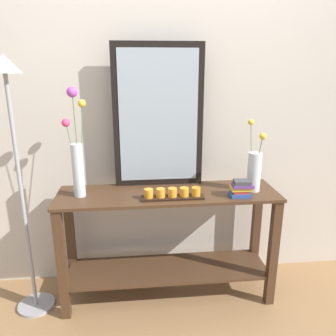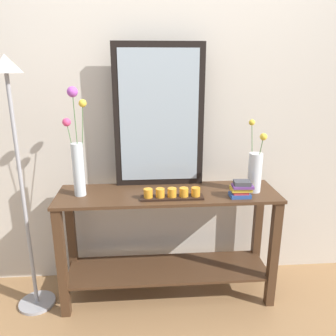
% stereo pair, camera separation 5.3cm
% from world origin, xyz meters
% --- Properties ---
extents(ground_plane, '(7.00, 6.00, 0.02)m').
position_xyz_m(ground_plane, '(0.00, 0.00, -0.01)').
color(ground_plane, '#997047').
extents(wall_back, '(6.40, 0.08, 2.70)m').
position_xyz_m(wall_back, '(0.00, 0.32, 1.35)').
color(wall_back, beige).
rests_on(wall_back, ground).
extents(console_table, '(1.44, 0.40, 0.77)m').
position_xyz_m(console_table, '(0.00, 0.00, 0.47)').
color(console_table, '#472D1C').
rests_on(console_table, ground).
extents(mirror_leaning, '(0.60, 0.03, 0.94)m').
position_xyz_m(mirror_leaning, '(-0.05, 0.17, 1.24)').
color(mirror_leaning, black).
rests_on(mirror_leaning, console_table).
extents(tall_vase_left, '(0.16, 0.16, 0.68)m').
position_xyz_m(tall_vase_left, '(-0.56, 0.01, 1.03)').
color(tall_vase_left, silver).
rests_on(tall_vase_left, console_table).
extents(vase_right, '(0.09, 0.17, 0.46)m').
position_xyz_m(vase_right, '(0.56, -0.02, 0.92)').
color(vase_right, silver).
rests_on(vase_right, console_table).
extents(candle_tray, '(0.39, 0.09, 0.07)m').
position_xyz_m(candle_tray, '(0.02, -0.10, 0.80)').
color(candle_tray, black).
rests_on(candle_tray, console_table).
extents(book_stack, '(0.14, 0.10, 0.11)m').
position_xyz_m(book_stack, '(0.45, -0.11, 0.83)').
color(book_stack, '#2D519E').
rests_on(book_stack, console_table).
extents(floor_lamp, '(0.24, 0.24, 1.63)m').
position_xyz_m(floor_lamp, '(-0.90, -0.04, 1.10)').
color(floor_lamp, '#9E9EA3').
rests_on(floor_lamp, ground).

